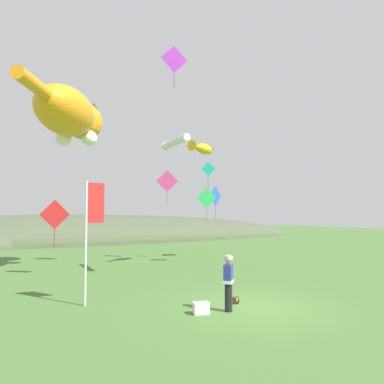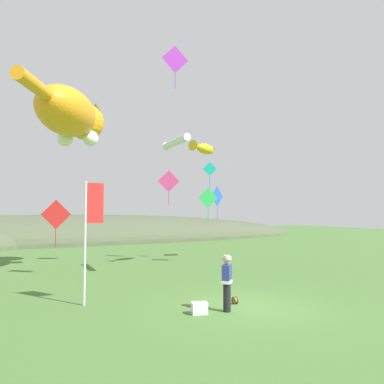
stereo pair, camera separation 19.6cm
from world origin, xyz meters
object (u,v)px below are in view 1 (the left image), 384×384
kite_diamond_violet (174,59)px  kite_giant_cat (70,115)px  kite_diamond_green (207,198)px  kite_diamond_red (55,215)px  festival_attendant (228,281)px  kite_diamond_pink (167,181)px  picnic_cooler (201,308)px  kite_tube_streamer (175,142)px  kite_fish_windsock (202,148)px  kite_diamond_blue (215,196)px  kite_diamond_teal (208,169)px  festival_banner_pole (91,223)px  kite_spool (236,300)px

kite_diamond_violet → kite_giant_cat: bearing=161.3°
kite_giant_cat → kite_diamond_green: (8.26, -0.12, -4.17)m
kite_diamond_green → kite_diamond_red: bearing=-179.7°
kite_diamond_red → kite_giant_cat: bearing=13.0°
festival_attendant → kite_diamond_pink: (3.83, 12.50, 4.27)m
picnic_cooler → kite_tube_streamer: bearing=70.0°
picnic_cooler → festival_attendant: bearing=-11.1°
kite_tube_streamer → kite_diamond_pink: kite_tube_streamer is taller
kite_giant_cat → kite_fish_windsock: size_ratio=3.53×
kite_diamond_blue → kite_diamond_pink: bearing=169.3°
kite_diamond_green → kite_diamond_teal: (0.72, 0.97, 1.94)m
kite_fish_windsock → kite_diamond_teal: kite_fish_windsock is taller
kite_fish_windsock → kite_diamond_violet: bearing=-161.4°
picnic_cooler → kite_fish_windsock: (5.30, 8.71, 6.76)m
festival_attendant → festival_banner_pole: 5.05m
picnic_cooler → kite_giant_cat: (-2.12, 9.70, 8.01)m
kite_tube_streamer → kite_diamond_violet: kite_diamond_violet is taller
kite_giant_cat → picnic_cooler: bearing=-77.7°
festival_banner_pole → kite_fish_windsock: size_ratio=1.83×
festival_attendant → kite_diamond_green: 11.50m
picnic_cooler → kite_diamond_teal: (6.87, 10.56, 5.79)m
kite_spool → picnic_cooler: size_ratio=0.44×
picnic_cooler → kite_diamond_green: kite_diamond_green is taller
kite_giant_cat → kite_fish_windsock: kite_giant_cat is taller
festival_attendant → kite_diamond_violet: kite_diamond_violet is taller
kite_spool → kite_tube_streamer: bearing=84.0°
kite_diamond_pink → kite_diamond_green: size_ratio=1.09×
festival_banner_pole → kite_diamond_green: bearing=37.3°
festival_attendant → kite_diamond_blue: size_ratio=0.76×
festival_banner_pole → picnic_cooler: bearing=-45.9°
kite_diamond_red → kite_diamond_green: 9.01m
kite_diamond_blue → kite_tube_streamer: bearing=-137.7°
kite_diamond_pink → kite_tube_streamer: bearing=-112.1°
kite_spool → kite_fish_windsock: 11.24m
kite_giant_cat → kite_diamond_blue: 11.19m
festival_attendant → kite_diamond_red: 10.61m
kite_diamond_blue → kite_diamond_violet: bearing=-143.9°
kite_tube_streamer → kite_diamond_red: size_ratio=1.16×
kite_spool → kite_diamond_pink: (3.04, 11.81, 5.10)m
kite_tube_streamer → festival_attendant: bearing=-102.2°
kite_diamond_red → kite_diamond_teal: bearing=6.0°
festival_attendant → kite_spool: bearing=41.1°
kite_giant_cat → kite_diamond_violet: (5.17, -1.75, 3.39)m
kite_tube_streamer → kite_diamond_pink: 6.61m
picnic_cooler → festival_banner_pole: (-2.73, 2.82, 2.59)m
kite_spool → kite_tube_streamer: (0.61, 5.83, 6.53)m
kite_giant_cat → kite_tube_streamer: kite_giant_cat is taller
kite_giant_cat → kite_tube_streamer: size_ratio=2.96×
kite_diamond_blue → kite_diamond_red: bearing=-169.0°
festival_banner_pole → kite_diamond_pink: bearing=51.8°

